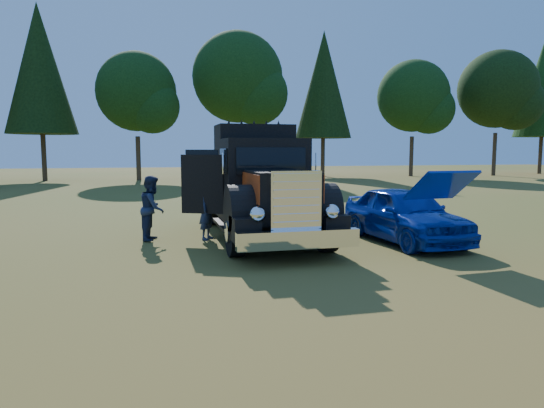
% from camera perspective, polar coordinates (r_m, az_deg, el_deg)
% --- Properties ---
extents(ground, '(120.00, 120.00, 0.00)m').
position_cam_1_polar(ground, '(10.62, 3.36, -6.21)').
color(ground, '#374E17').
rests_on(ground, ground).
extents(treeline, '(72.10, 24.04, 13.84)m').
position_cam_1_polar(treeline, '(38.34, -11.55, 14.17)').
color(treeline, '#2D2116').
rests_on(treeline, ground).
extents(diamond_t_truck, '(3.30, 7.16, 3.00)m').
position_cam_1_polar(diamond_t_truck, '(12.69, -1.32, 1.69)').
color(diamond_t_truck, black).
rests_on(diamond_t_truck, ground).
extents(hotrod_coupe, '(1.90, 4.31, 1.89)m').
position_cam_1_polar(hotrod_coupe, '(12.64, 15.34, -1.15)').
color(hotrod_coupe, '#061B93').
rests_on(hotrod_coupe, ground).
extents(spectator_near, '(0.60, 0.68, 1.56)m').
position_cam_1_polar(spectator_near, '(12.64, -7.65, -0.66)').
color(spectator_near, '#1C2A43').
rests_on(spectator_near, ground).
extents(spectator_far, '(0.80, 0.93, 1.66)m').
position_cam_1_polar(spectator_far, '(12.82, -13.88, -0.46)').
color(spectator_far, '#202C4B').
rests_on(spectator_far, ground).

